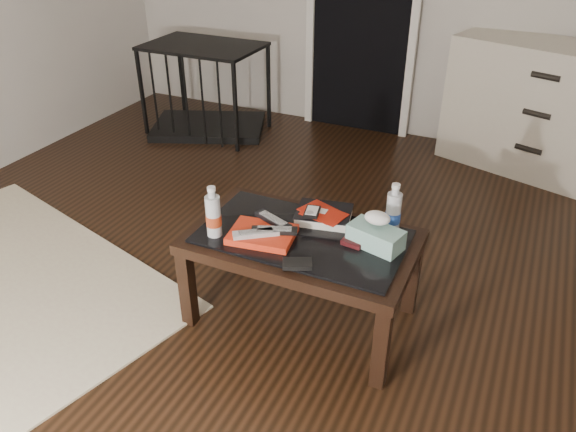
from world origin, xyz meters
The scene contains 17 objects.
ground centered at (0.00, 0.00, 0.00)m, with size 5.00×5.00×0.00m, color black.
doorway centered at (-0.40, 2.47, 1.02)m, with size 0.90×0.08×2.07m.
coffee_table centered at (0.15, 0.04, 0.40)m, with size 1.00×0.60×0.46m.
dresser centered at (0.99, 2.23, 0.45)m, with size 1.30×0.85×0.90m.
pet_crate centered at (-1.50, 1.89, 0.23)m, with size 1.06×0.89×0.71m.
magazines centered at (0.00, -0.05, 0.48)m, with size 0.28×0.21×0.03m, color red.
remote_silver centered at (-0.02, -0.09, 0.50)m, with size 0.20×0.05×0.02m, color #ACADB1.
remote_black_front centered at (0.05, -0.03, 0.50)m, with size 0.20×0.05×0.02m, color black.
remote_black_back centered at (0.00, 0.04, 0.50)m, with size 0.20×0.05×0.02m, color black.
textbook centered at (0.18, 0.21, 0.48)m, with size 0.25×0.20×0.05m, color black.
dvd_mailers centered at (0.18, 0.19, 0.51)m, with size 0.19×0.14×0.01m, color #AC1A0B.
ipod centered at (0.15, 0.15, 0.52)m, with size 0.06×0.10×0.02m, color black.
flip_phone centered at (0.37, 0.06, 0.47)m, with size 0.09×0.05×0.02m, color black.
wallet centered at (0.22, -0.18, 0.47)m, with size 0.12×0.07×0.02m, color black.
water_bottle_left centered at (-0.21, -0.12, 0.58)m, with size 0.07×0.07×0.24m, color silver.
water_bottle_right centered at (0.50, 0.23, 0.58)m, with size 0.07×0.07×0.24m, color silver.
tissue_box centered at (0.47, 0.09, 0.51)m, with size 0.23×0.12×0.09m, color #227F76.
Camera 1 is at (0.96, -1.88, 1.81)m, focal length 35.00 mm.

